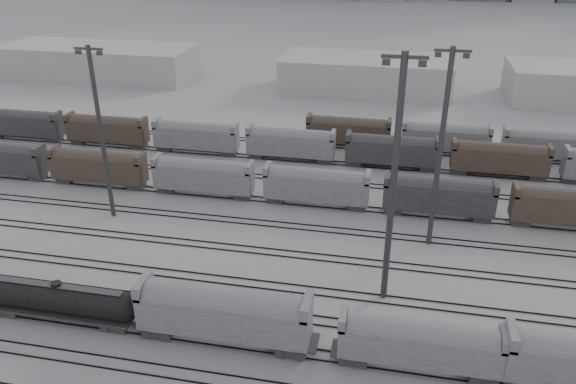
% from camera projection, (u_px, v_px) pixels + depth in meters
% --- Properties ---
extents(ground, '(900.00, 900.00, 0.00)m').
position_uv_depth(ground, '(183.00, 343.00, 54.69)').
color(ground, '#B0B0B5').
rests_on(ground, ground).
extents(tracks, '(220.00, 71.50, 0.16)m').
position_uv_depth(tracks, '(235.00, 250.00, 70.09)').
color(tracks, black).
rests_on(tracks, ground).
extents(tank_car_b, '(17.62, 2.94, 4.35)m').
position_uv_depth(tank_car_b, '(59.00, 299.00, 56.93)').
color(tank_car_b, '#27282A').
rests_on(tank_car_b, ground).
extents(hopper_car_a, '(16.83, 3.34, 6.02)m').
position_uv_depth(hopper_car_a, '(223.00, 311.00, 53.24)').
color(hopper_car_a, '#27282A').
rests_on(hopper_car_a, ground).
extents(hopper_car_b, '(14.58, 2.90, 5.21)m').
position_uv_depth(hopper_car_b, '(420.00, 342.00, 50.12)').
color(hopper_car_b, '#27282A').
rests_on(hopper_car_b, ground).
extents(light_mast_b, '(3.77, 0.60, 23.57)m').
position_uv_depth(light_mast_b, '(101.00, 131.00, 73.07)').
color(light_mast_b, '#39393C').
rests_on(light_mast_b, ground).
extents(light_mast_c, '(4.27, 0.68, 26.70)m').
position_uv_depth(light_mast_c, '(394.00, 179.00, 55.40)').
color(light_mast_c, '#39393C').
rests_on(light_mast_c, ground).
extents(light_mast_d, '(3.98, 0.64, 24.90)m').
position_uv_depth(light_mast_d, '(441.00, 147.00, 66.00)').
color(light_mast_d, '#39393C').
rests_on(light_mast_d, ground).
extents(bg_string_near, '(151.00, 3.00, 5.60)m').
position_uv_depth(bg_string_near, '(316.00, 187.00, 80.25)').
color(bg_string_near, gray).
rests_on(bg_string_near, ground).
extents(bg_string_mid, '(151.00, 3.00, 5.60)m').
position_uv_depth(bg_string_mid, '(391.00, 152.00, 92.55)').
color(bg_string_mid, '#27282A').
rests_on(bg_string_mid, ground).
extents(bg_string_far, '(66.00, 3.00, 5.60)m').
position_uv_depth(bg_string_far, '(496.00, 143.00, 96.42)').
color(bg_string_far, '#4E3B31').
rests_on(bg_string_far, ground).
extents(warehouse_left, '(50.00, 18.00, 8.00)m').
position_uv_depth(warehouse_left, '(99.00, 61.00, 147.66)').
color(warehouse_left, '#B0AFB2').
rests_on(warehouse_left, ground).
extents(warehouse_mid, '(40.00, 18.00, 8.00)m').
position_uv_depth(warehouse_mid, '(366.00, 74.00, 134.94)').
color(warehouse_mid, '#B0AFB2').
rests_on(warehouse_mid, ground).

